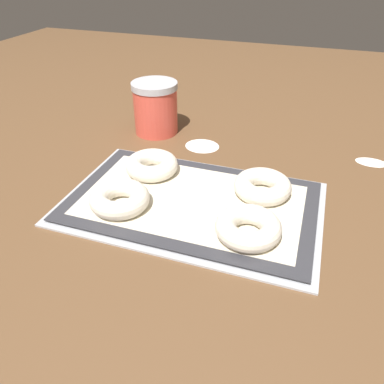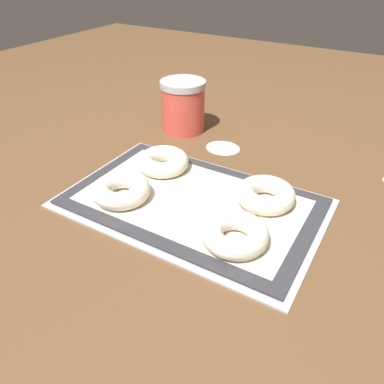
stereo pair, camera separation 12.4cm
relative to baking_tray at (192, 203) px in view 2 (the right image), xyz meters
name	(u,v)px [view 2 (the right image)]	position (x,y,z in m)	size (l,w,h in m)	color
ground_plane	(199,200)	(0.01, 0.02, 0.00)	(2.80, 2.80, 0.00)	brown
baking_tray	(192,203)	(0.00, 0.00, 0.00)	(0.49, 0.31, 0.01)	#B2B5BA
baking_mat	(192,200)	(0.00, 0.00, 0.01)	(0.47, 0.29, 0.00)	#333338
bagel_front_left	(121,190)	(-0.12, -0.06, 0.03)	(0.11, 0.11, 0.04)	silver
bagel_front_right	(235,234)	(0.12, -0.07, 0.03)	(0.11, 0.11, 0.04)	silver
bagel_back_left	(163,162)	(-0.12, 0.07, 0.03)	(0.11, 0.11, 0.04)	silver
bagel_back_right	(265,195)	(0.12, 0.06, 0.03)	(0.11, 0.11, 0.04)	silver
flour_canister	(183,106)	(-0.20, 0.29, 0.06)	(0.12, 0.12, 0.13)	#DB4C3D
flour_patch_far	(223,147)	(-0.06, 0.25, 0.00)	(0.09, 0.08, 0.00)	white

